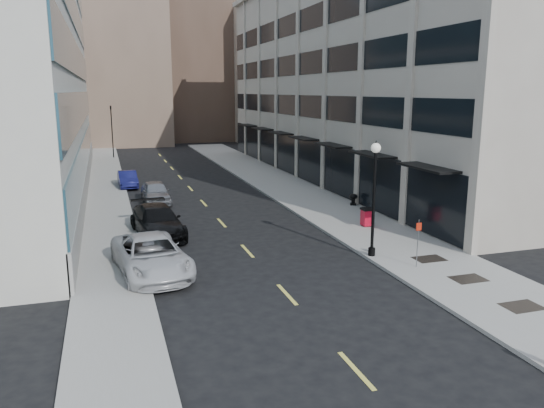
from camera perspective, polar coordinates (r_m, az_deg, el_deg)
ground at (r=19.21m, az=3.61°, el=-11.80°), size 160.00×160.00×0.00m
sidewalk_right at (r=39.68m, az=3.34°, el=0.88°), size 5.00×80.00×0.15m
sidewalk_left at (r=37.16m, az=-17.28°, el=-0.42°), size 3.00×80.00×0.15m
building_right at (r=49.25m, az=11.07°, el=13.29°), size 15.30×46.50×18.25m
skyline_tan_near at (r=84.62m, az=-16.49°, el=15.84°), size 14.00×18.00×28.00m
skyline_brown at (r=90.00m, az=-8.64°, el=17.85°), size 12.00×16.00×34.00m
skyline_tan_far at (r=94.71m, az=-22.74°, el=13.13°), size 12.00×14.00×22.00m
skyline_stone at (r=85.92m, az=-1.05°, el=13.57°), size 10.00×14.00×20.00m
grate_near at (r=21.45m, az=25.31°, el=-9.92°), size 1.40×1.00×0.01m
grate_mid at (r=23.57m, az=20.37°, el=-7.55°), size 1.40×1.00×0.01m
grate_far at (r=25.70m, az=16.56°, el=-5.67°), size 1.40×1.00×0.01m
road_centerline at (r=34.84m, az=-6.48°, el=-0.87°), size 0.15×68.20×0.01m
traffic_signal at (r=64.39m, az=-16.96°, el=9.75°), size 0.66×0.66×6.98m
car_white_van at (r=23.46m, az=-12.86°, el=-5.44°), size 3.44×6.23×1.65m
car_black_pickup at (r=29.46m, az=-12.25°, el=-1.83°), size 2.88×5.90×1.65m
car_silver_sedan at (r=38.14m, az=-12.40°, el=1.24°), size 1.94×4.60×1.55m
car_blue_sedan at (r=44.95m, az=-15.27°, el=2.58°), size 1.56×4.14×1.35m
trash_bin at (r=30.87m, az=10.18°, el=-1.32°), size 0.65×0.73×1.05m
lamppost at (r=24.83m, az=10.94°, el=1.59°), size 0.45×0.45×5.44m
sign_post at (r=24.02m, az=15.45°, el=-3.36°), size 0.25×0.06×2.15m
urn_planter at (r=36.42m, az=8.75°, el=0.62°), size 0.56×0.56×0.77m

